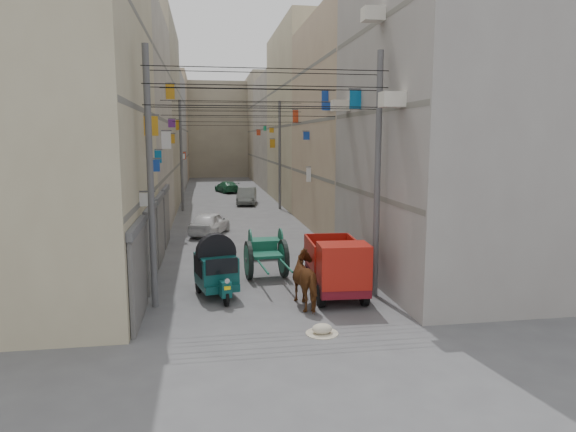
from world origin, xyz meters
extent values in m
plane|color=#4E4E50|center=(0.00, 0.00, 0.00)|extent=(140.00, 140.00, 0.00)
cube|color=tan|center=(-8.00, 8.00, 6.50)|extent=(8.00, 10.00, 13.00)
cube|color=#67645B|center=(-4.12, 8.00, 3.20)|extent=(0.25, 9.80, 0.18)
cube|color=#67645B|center=(-4.12, 8.00, 6.20)|extent=(0.25, 9.80, 0.18)
cube|color=#67645B|center=(-4.12, 8.00, 9.20)|extent=(0.25, 9.80, 0.18)
cube|color=#AAA192|center=(-8.00, 19.00, 6.00)|extent=(8.00, 12.00, 12.00)
cube|color=#67645B|center=(-4.12, 19.00, 3.20)|extent=(0.25, 11.76, 0.18)
cube|color=#67645B|center=(-4.12, 19.00, 6.20)|extent=(0.25, 11.76, 0.18)
cube|color=#67645B|center=(-4.12, 19.00, 9.20)|extent=(0.25, 11.76, 0.18)
cube|color=#A0977E|center=(-8.00, 32.00, 7.00)|extent=(8.00, 14.00, 14.00)
cube|color=#67645B|center=(-4.12, 32.00, 3.20)|extent=(0.25, 13.72, 0.18)
cube|color=#67645B|center=(-4.12, 32.00, 6.20)|extent=(0.25, 13.72, 0.18)
cube|color=#67645B|center=(-4.12, 32.00, 9.20)|extent=(0.25, 13.72, 0.18)
cube|color=gray|center=(-8.00, 46.00, 5.90)|extent=(8.00, 14.00, 11.80)
cube|color=#67645B|center=(-4.12, 46.00, 3.20)|extent=(0.25, 13.72, 0.18)
cube|color=#67645B|center=(-4.12, 46.00, 6.20)|extent=(0.25, 13.72, 0.18)
cube|color=#67645B|center=(-4.12, 46.00, 9.20)|extent=(0.25, 13.72, 0.18)
cube|color=tan|center=(-8.00, 59.00, 6.75)|extent=(8.00, 12.00, 13.50)
cube|color=#67645B|center=(-4.12, 59.00, 3.20)|extent=(0.25, 11.76, 0.18)
cube|color=#67645B|center=(-4.12, 59.00, 6.20)|extent=(0.25, 11.76, 0.18)
cube|color=#67645B|center=(-4.12, 59.00, 9.20)|extent=(0.25, 11.76, 0.18)
cube|color=gray|center=(8.00, 8.00, 6.50)|extent=(8.00, 10.00, 13.00)
cube|color=#67645B|center=(4.12, 8.00, 3.20)|extent=(0.25, 9.80, 0.18)
cube|color=#67645B|center=(4.12, 8.00, 6.20)|extent=(0.25, 9.80, 0.18)
cube|color=#67645B|center=(4.12, 8.00, 9.20)|extent=(0.25, 9.80, 0.18)
cube|color=tan|center=(8.00, 19.00, 6.00)|extent=(8.00, 12.00, 12.00)
cube|color=#67645B|center=(4.12, 19.00, 3.20)|extent=(0.25, 11.76, 0.18)
cube|color=#67645B|center=(4.12, 19.00, 6.20)|extent=(0.25, 11.76, 0.18)
cube|color=#67645B|center=(4.12, 19.00, 9.20)|extent=(0.25, 11.76, 0.18)
cube|color=tan|center=(8.00, 32.00, 7.00)|extent=(8.00, 14.00, 14.00)
cube|color=#67645B|center=(4.12, 32.00, 3.20)|extent=(0.25, 13.72, 0.18)
cube|color=#67645B|center=(4.12, 32.00, 6.20)|extent=(0.25, 13.72, 0.18)
cube|color=#67645B|center=(4.12, 32.00, 9.20)|extent=(0.25, 13.72, 0.18)
cube|color=#AAA192|center=(8.00, 46.00, 5.90)|extent=(8.00, 14.00, 11.80)
cube|color=#67645B|center=(4.12, 46.00, 3.20)|extent=(0.25, 13.72, 0.18)
cube|color=#67645B|center=(4.12, 46.00, 6.20)|extent=(0.25, 13.72, 0.18)
cube|color=#67645B|center=(4.12, 46.00, 9.20)|extent=(0.25, 13.72, 0.18)
cube|color=#A0977E|center=(8.00, 59.00, 6.75)|extent=(8.00, 12.00, 13.50)
cube|color=#67645B|center=(4.12, 59.00, 3.20)|extent=(0.25, 11.76, 0.18)
cube|color=#67645B|center=(4.12, 59.00, 6.20)|extent=(0.25, 11.76, 0.18)
cube|color=#67645B|center=(4.12, 59.00, 9.20)|extent=(0.25, 11.76, 0.18)
cube|color=#A0977E|center=(0.00, 66.00, 6.50)|extent=(22.00, 10.00, 13.00)
cube|color=#545459|center=(-3.92, 4.80, 1.30)|extent=(0.12, 3.00, 2.60)
cube|color=#525254|center=(-3.90, 4.80, 2.75)|extent=(0.18, 3.20, 0.25)
cube|color=#545459|center=(-3.92, 8.50, 1.30)|extent=(0.12, 3.00, 2.60)
cube|color=#525254|center=(-3.90, 8.50, 2.75)|extent=(0.18, 3.20, 0.25)
cube|color=#545459|center=(-3.92, 12.20, 1.30)|extent=(0.12, 3.00, 2.60)
cube|color=#525254|center=(-3.90, 12.20, 2.75)|extent=(0.18, 3.20, 0.25)
cube|color=#545459|center=(-3.92, 16.00, 1.30)|extent=(0.12, 3.00, 2.60)
cube|color=#525254|center=(-3.90, 16.00, 2.75)|extent=(0.18, 3.20, 0.25)
cube|color=orange|center=(3.81, 34.28, 5.98)|extent=(0.38, 0.08, 0.41)
cube|color=red|center=(-3.86, 41.61, 3.62)|extent=(0.27, 0.08, 0.71)
cube|color=white|center=(-3.78, 6.43, 3.35)|extent=(0.44, 0.08, 0.42)
cube|color=white|center=(-3.77, 15.80, 5.17)|extent=(0.45, 0.08, 0.84)
cube|color=red|center=(3.79, 44.88, 5.91)|extent=(0.41, 0.08, 0.59)
cube|color=#173FA5|center=(-3.81, 9.76, 4.24)|extent=(0.38, 0.08, 0.44)
cube|color=orange|center=(3.78, 33.54, 4.85)|extent=(0.43, 0.08, 0.72)
cube|color=#198E5B|center=(3.86, 39.62, 6.25)|extent=(0.28, 0.08, 0.44)
cube|color=orange|center=(-3.76, 20.00, 7.85)|extent=(0.48, 0.08, 0.84)
cube|color=white|center=(-3.85, 38.07, 3.67)|extent=(0.31, 0.08, 0.44)
cube|color=#173FA5|center=(3.82, 19.02, 5.41)|extent=(0.35, 0.08, 0.45)
cube|color=red|center=(3.83, 22.65, 6.65)|extent=(0.34, 0.08, 0.79)
cube|color=#0D6097|center=(-3.86, 12.02, 4.50)|extent=(0.28, 0.08, 0.52)
cube|color=orange|center=(-3.86, 29.62, 6.26)|extent=(0.28, 0.08, 0.74)
cube|color=white|center=(3.87, 18.51, 3.22)|extent=(0.26, 0.08, 0.80)
cube|color=gold|center=(3.83, 9.37, 6.69)|extent=(0.34, 0.08, 0.55)
cube|color=orange|center=(-3.76, 8.55, 5.67)|extent=(0.47, 0.08, 0.67)
cube|color=#672383|center=(-3.80, 21.15, 6.14)|extent=(0.40, 0.08, 0.47)
cube|color=orange|center=(-3.84, 21.66, 5.24)|extent=(0.32, 0.08, 0.55)
cube|color=#173FA5|center=(3.76, 13.74, 6.73)|extent=(0.47, 0.08, 0.35)
cube|color=#173FA5|center=(3.84, 14.58, 7.07)|extent=(0.32, 0.08, 0.89)
cube|color=#0D6097|center=(3.78, 9.29, 6.73)|extent=(0.44, 0.08, 0.69)
cube|color=white|center=(-4.06, 6.00, 3.00)|extent=(0.10, 3.20, 0.80)
cube|color=#672383|center=(-4.06, 15.00, 3.00)|extent=(0.10, 3.20, 0.80)
cube|color=white|center=(-4.06, 27.00, 3.00)|extent=(0.10, 3.20, 0.80)
cube|color=orange|center=(-4.06, 39.00, 3.00)|extent=(0.10, 3.20, 0.80)
cube|color=#173FA5|center=(4.06, 6.00, 3.00)|extent=(0.10, 3.20, 0.80)
cube|color=#198E5B|center=(4.06, 15.00, 3.00)|extent=(0.10, 3.20, 0.80)
cube|color=#198E5B|center=(4.06, 27.00, 3.00)|extent=(0.10, 3.20, 0.80)
cube|color=gold|center=(4.06, 39.00, 3.00)|extent=(0.10, 3.20, 0.80)
cube|color=beige|center=(3.65, 5.00, 6.40)|extent=(0.70, 0.55, 0.45)
cube|color=beige|center=(3.65, 11.00, 6.60)|extent=(0.70, 0.55, 0.45)
cube|color=beige|center=(3.65, 7.00, 9.30)|extent=(0.70, 0.55, 0.45)
cylinder|color=#525254|center=(-3.60, 6.00, 4.00)|extent=(0.20, 0.20, 8.00)
cylinder|color=#525254|center=(3.60, 6.00, 4.00)|extent=(0.20, 0.20, 8.00)
cylinder|color=#525254|center=(-3.60, 28.00, 4.00)|extent=(0.20, 0.20, 8.00)
cylinder|color=#525254|center=(3.60, 28.00, 4.00)|extent=(0.20, 0.20, 8.00)
cylinder|color=black|center=(0.00, 5.50, 6.20)|extent=(7.40, 0.02, 0.02)
cylinder|color=black|center=(0.00, 5.50, 6.80)|extent=(7.40, 0.02, 0.02)
cylinder|color=black|center=(0.00, 5.50, 7.30)|extent=(7.40, 0.02, 0.02)
cylinder|color=black|center=(0.00, 6.50, 6.20)|extent=(7.40, 0.02, 0.02)
cylinder|color=black|center=(0.00, 6.50, 6.80)|extent=(7.40, 0.02, 0.02)
cylinder|color=black|center=(0.00, 6.50, 7.30)|extent=(7.40, 0.02, 0.02)
cylinder|color=black|center=(0.00, 12.00, 6.20)|extent=(7.40, 0.02, 0.02)
cylinder|color=black|center=(0.00, 12.00, 6.80)|extent=(7.40, 0.02, 0.02)
cylinder|color=black|center=(0.00, 12.00, 7.30)|extent=(7.40, 0.02, 0.02)
cylinder|color=black|center=(0.00, 20.00, 6.20)|extent=(7.40, 0.02, 0.02)
cylinder|color=black|center=(0.00, 20.00, 6.80)|extent=(7.40, 0.02, 0.02)
cylinder|color=black|center=(0.00, 20.00, 7.30)|extent=(7.40, 0.02, 0.02)
cylinder|color=black|center=(0.00, 28.00, 6.20)|extent=(7.40, 0.02, 0.02)
cylinder|color=black|center=(0.00, 28.00, 6.80)|extent=(7.40, 0.02, 0.02)
cylinder|color=black|center=(0.00, 28.00, 7.30)|extent=(7.40, 0.02, 0.02)
cylinder|color=black|center=(-1.39, 5.66, 0.26)|extent=(0.22, 0.52, 0.51)
cylinder|color=black|center=(-2.27, 7.24, 0.26)|extent=(0.22, 0.52, 0.51)
cylinder|color=black|center=(-1.29, 7.46, 0.26)|extent=(0.22, 0.52, 0.51)
cube|color=#0B413F|center=(-1.66, 6.82, 0.44)|extent=(1.49, 1.94, 0.26)
cube|color=#0B413F|center=(-1.40, 5.71, 0.55)|extent=(0.40, 0.47, 0.50)
cylinder|color=silver|center=(-1.36, 5.50, 0.87)|extent=(0.17, 0.08, 0.16)
cube|color=yellow|center=(-1.35, 5.48, 0.64)|extent=(0.20, 0.07, 0.11)
cube|color=#0B413F|center=(-1.67, 6.86, 0.96)|extent=(1.50, 1.77, 0.87)
cube|color=black|center=(-1.49, 6.09, 1.19)|extent=(1.04, 0.29, 0.50)
cube|color=black|center=(-2.25, 6.73, 1.05)|extent=(0.28, 1.08, 0.59)
cube|color=black|center=(-1.08, 7.00, 1.05)|extent=(0.28, 1.08, 0.59)
cube|color=silver|center=(-1.48, 6.06, 0.50)|extent=(1.12, 0.30, 0.05)
cylinder|color=black|center=(-0.41, 8.74, 0.72)|extent=(0.26, 1.45, 1.45)
cylinder|color=#13553F|center=(-0.41, 8.74, 0.72)|extent=(0.26, 1.14, 1.13)
cylinder|color=#525254|center=(-0.41, 8.74, 0.72)|extent=(0.24, 0.20, 0.19)
cylinder|color=black|center=(0.93, 8.84, 0.72)|extent=(0.26, 1.45, 1.45)
cylinder|color=#13553F|center=(0.93, 8.84, 0.72)|extent=(0.26, 1.14, 1.13)
cylinder|color=#525254|center=(0.93, 8.84, 0.72)|extent=(0.24, 0.20, 0.19)
cylinder|color=#525254|center=(0.26, 8.79, 0.72)|extent=(1.40, 0.19, 0.08)
cube|color=#13553F|center=(0.26, 8.79, 0.91)|extent=(1.17, 1.21, 0.10)
cube|color=#13553F|center=(0.22, 9.31, 1.14)|extent=(1.09, 0.16, 0.36)
cylinder|color=#13553F|center=(-0.06, 7.47, 0.83)|extent=(0.25, 2.38, 0.07)
cylinder|color=#13553F|center=(0.76, 7.53, 0.83)|extent=(0.25, 2.38, 0.07)
cylinder|color=black|center=(1.54, 5.10, 0.35)|extent=(0.23, 0.72, 0.71)
cylinder|color=black|center=(1.66, 7.46, 0.35)|extent=(0.23, 0.72, 0.71)
cylinder|color=black|center=(2.93, 5.03, 0.35)|extent=(0.23, 0.72, 0.71)
cylinder|color=black|center=(3.06, 7.39, 0.35)|extent=(0.23, 0.72, 0.71)
cube|color=#5D0D17|center=(2.30, 6.25, 0.59)|extent=(1.74, 3.62, 0.38)
cube|color=#9C160E|center=(2.23, 5.01, 1.34)|extent=(1.61, 1.21, 1.34)
cube|color=black|center=(2.21, 4.51, 1.45)|extent=(1.40, 0.14, 0.59)
cube|color=#5D0D17|center=(2.33, 6.84, 0.88)|extent=(1.73, 2.44, 0.13)
cube|color=#9C160E|center=(1.54, 6.88, 1.34)|extent=(0.19, 2.36, 0.91)
cube|color=#9C160E|center=(3.11, 6.80, 1.34)|extent=(0.19, 2.36, 0.91)
cube|color=#9C160E|center=(2.39, 7.99, 1.34)|extent=(1.61, 0.15, 0.91)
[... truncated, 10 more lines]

